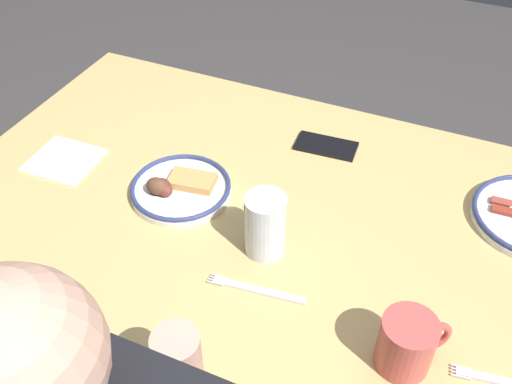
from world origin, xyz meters
TOP-DOWN VIEW (x-y plane):
  - dining_table at (0.00, 0.00)m, footprint 1.37×0.86m
  - plate_near_main at (0.19, 0.03)m, footprint 0.22×0.22m
  - coffee_mug at (-0.35, 0.25)m, footprint 0.11×0.10m
  - drinking_glass at (-0.05, 0.11)m, footprint 0.08×0.08m
  - cell_phone at (-0.05, -0.25)m, footprint 0.15×0.08m
  - paper_napkin at (0.48, 0.04)m, footprint 0.15×0.14m
  - fork_near at (-0.08, 0.21)m, footprint 0.18×0.04m
  - fork_far at (-0.52, 0.22)m, footprint 0.18×0.04m

SIDE VIEW (x-z plane):
  - dining_table at x=0.00m, z-range 0.29..1.02m
  - paper_napkin at x=0.48m, z-range 0.73..0.73m
  - fork_near at x=-0.08m, z-range 0.73..0.73m
  - fork_far at x=-0.52m, z-range 0.73..0.73m
  - cell_phone at x=-0.05m, z-range 0.73..0.74m
  - plate_near_main at x=0.19m, z-range 0.72..0.77m
  - coffee_mug at x=-0.35m, z-range 0.73..0.83m
  - drinking_glass at x=-0.05m, z-range 0.72..0.85m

